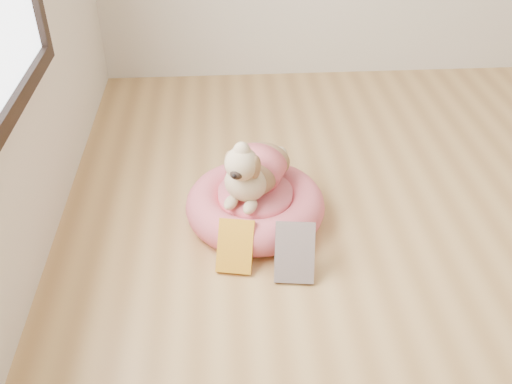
{
  "coord_description": "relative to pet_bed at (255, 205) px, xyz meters",
  "views": [
    {
      "loc": [
        -1.28,
        -1.18,
        1.54
      ],
      "look_at": [
        -1.16,
        0.7,
        0.18
      ],
      "focal_mm": 40.0,
      "sensor_mm": 36.0,
      "label": 1
    }
  ],
  "objects": [
    {
      "name": "book_yellow",
      "position": [
        -0.09,
        -0.28,
        0.02
      ],
      "size": [
        0.16,
        0.17,
        0.18
      ],
      "primitive_type": "cube",
      "rotation": [
        -0.66,
        0.0,
        -0.19
      ],
      "color": "yellow",
      "rests_on": "floor"
    },
    {
      "name": "book_white",
      "position": [
        0.13,
        -0.34,
        0.03
      ],
      "size": [
        0.17,
        0.16,
        0.2
      ],
      "primitive_type": "cube",
      "rotation": [
        -0.59,
        0.0,
        -0.12
      ],
      "color": "silver",
      "rests_on": "floor"
    },
    {
      "name": "pet_bed",
      "position": [
        0.0,
        0.0,
        0.0
      ],
      "size": [
        0.59,
        0.59,
        0.15
      ],
      "color": "#DB5567",
      "rests_on": "floor"
    },
    {
      "name": "dog",
      "position": [
        -0.01,
        0.0,
        0.23
      ],
      "size": [
        0.42,
        0.49,
        0.3
      ],
      "primitive_type": null,
      "rotation": [
        0.0,
        0.0,
        -0.42
      ],
      "color": "brown",
      "rests_on": "pet_bed"
    }
  ]
}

